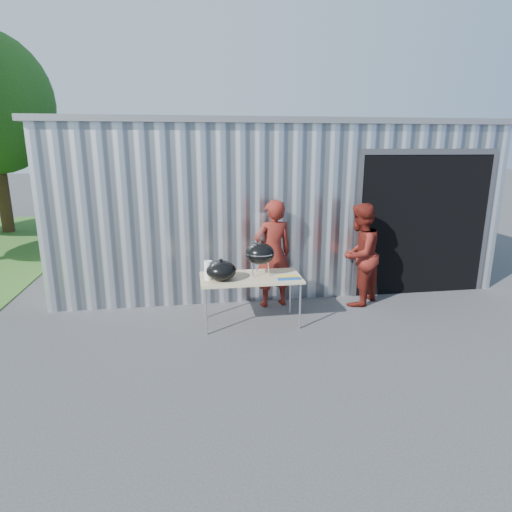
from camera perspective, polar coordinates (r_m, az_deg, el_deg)
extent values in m
plane|color=#37373A|center=(5.99, 0.01, -11.77)|extent=(80.00, 80.00, 0.00)
cube|color=silver|center=(10.20, 0.38, 8.04)|extent=(8.00, 6.00, 3.00)
cube|color=slate|center=(10.14, 0.39, 16.77)|extent=(8.20, 6.20, 0.10)
cube|color=black|center=(8.74, 19.52, 4.46)|extent=(2.40, 1.20, 2.50)
cube|color=#4C4C51|center=(8.13, 22.22, 12.76)|extent=(2.52, 0.08, 0.10)
cylinder|color=#442D19|center=(15.48, -30.50, 6.31)|extent=(0.36, 0.36, 1.95)
cube|color=tan|center=(6.41, -0.71, -2.92)|extent=(1.50, 0.75, 0.04)
cylinder|color=silver|center=(6.19, -6.67, -7.38)|extent=(0.03, 0.03, 0.71)
cylinder|color=silver|center=(6.38, 5.90, -6.67)|extent=(0.03, 0.03, 0.71)
cylinder|color=silver|center=(6.78, -6.90, -5.40)|extent=(0.03, 0.03, 0.71)
cylinder|color=silver|center=(6.95, 4.58, -4.83)|extent=(0.03, 0.03, 0.71)
ellipsoid|color=black|center=(6.39, 0.51, 0.35)|extent=(0.44, 0.44, 0.33)
cylinder|color=silver|center=(6.38, 0.51, 0.45)|extent=(0.45, 0.45, 0.02)
cylinder|color=silver|center=(6.38, 0.51, 0.56)|extent=(0.42, 0.42, 0.01)
cylinder|color=silver|center=(6.58, 0.30, -1.20)|extent=(0.02, 0.02, 0.24)
cylinder|color=silver|center=(6.36, -0.47, -1.76)|extent=(0.02, 0.02, 0.24)
cylinder|color=silver|center=(6.40, 1.68, -1.66)|extent=(0.02, 0.02, 0.24)
cylinder|color=#CB6149|center=(6.36, -0.70, 0.64)|extent=(0.02, 0.14, 0.02)
cylinder|color=#CB6149|center=(6.36, -0.40, 0.65)|extent=(0.02, 0.14, 0.02)
cylinder|color=#CB6149|center=(6.37, -0.10, 0.66)|extent=(0.02, 0.14, 0.02)
cylinder|color=#CB6149|center=(6.37, 0.21, 0.67)|extent=(0.02, 0.14, 0.02)
cylinder|color=#CB6149|center=(6.38, 0.51, 0.68)|extent=(0.02, 0.14, 0.02)
cylinder|color=#CB6149|center=(6.38, 0.81, 0.69)|extent=(0.02, 0.14, 0.02)
cylinder|color=#CB6149|center=(6.39, 1.11, 0.71)|extent=(0.02, 0.14, 0.02)
cylinder|color=#CB6149|center=(6.39, 1.41, 0.72)|extent=(0.02, 0.14, 0.02)
cylinder|color=#CB6149|center=(6.40, 1.71, 0.73)|extent=(0.02, 0.14, 0.02)
cone|color=silver|center=(6.31, 0.51, 3.20)|extent=(0.20, 0.20, 0.55)
ellipsoid|color=black|center=(6.23, -4.66, -1.94)|extent=(0.44, 0.44, 0.29)
cylinder|color=black|center=(6.18, -4.69, -0.54)|extent=(0.05, 0.05, 0.03)
cylinder|color=white|center=(6.26, -6.36, -1.91)|extent=(0.12, 0.12, 0.28)
cube|color=white|center=(6.52, -5.74, -2.04)|extent=(0.20, 0.15, 0.10)
cube|color=#18499D|center=(6.26, 4.38, -2.97)|extent=(0.32, 0.05, 0.05)
cube|color=yellow|center=(6.25, 4.38, -2.70)|extent=(0.32, 0.05, 0.01)
imported|color=maroon|center=(7.11, 2.27, 0.29)|extent=(0.73, 0.56, 1.81)
imported|color=maroon|center=(7.40, 13.60, 0.17)|extent=(1.07, 1.05, 1.74)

